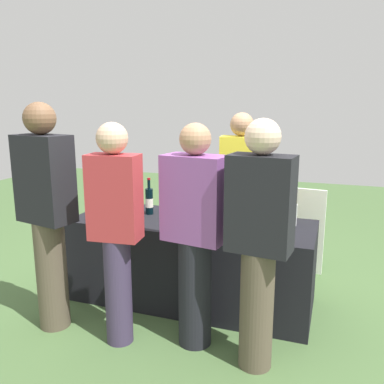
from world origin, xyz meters
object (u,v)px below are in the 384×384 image
object	(u,v)px
wine_glass_3	(274,220)
guest_1	(116,226)
ice_bucket	(285,214)
menu_board	(296,230)
wine_glass_0	(121,210)
wine_bottle_3	(205,205)
wine_glass_2	(255,218)
guest_3	(259,239)
guest_0	(47,211)
server_pouring	(240,191)
wine_bottle_0	(128,198)
guest_2	(195,231)
wine_bottle_2	(189,204)
wine_bottle_1	(149,201)
wine_bottle_5	(266,209)
wine_bottle_4	(221,206)
wine_glass_1	(195,214)

from	to	relation	value
wine_glass_3	guest_1	distance (m)	1.20
ice_bucket	menu_board	bearing A→B (deg)	87.72
wine_glass_0	wine_bottle_3	bearing A→B (deg)	23.30
wine_glass_2	guest_3	world-z (taller)	guest_3
wine_bottle_3	wine_glass_3	world-z (taller)	wine_bottle_3
guest_0	server_pouring	bearing A→B (deg)	60.92
server_pouring	guest_1	xyz separation A→B (m)	(-0.56, -1.36, -0.01)
server_pouring	ice_bucket	bearing A→B (deg)	129.40
wine_bottle_0	guest_3	xyz separation A→B (m)	(1.39, -0.89, 0.04)
guest_2	server_pouring	bearing A→B (deg)	97.14
wine_glass_0	guest_0	bearing A→B (deg)	-116.87
wine_bottle_2	wine_bottle_3	size ratio (longest dim) A/B	0.93
wine_bottle_1	guest_0	distance (m)	0.95
wine_bottle_5	server_pouring	distance (m)	0.54
wine_bottle_4	wine_glass_0	world-z (taller)	wine_bottle_4
wine_bottle_2	wine_bottle_4	bearing A→B (deg)	8.23
guest_0	wine_bottle_2	bearing A→B (deg)	59.48
wine_bottle_4	wine_glass_0	xyz separation A→B (m)	(-0.78, -0.35, -0.02)
wine_bottle_5	guest_1	xyz separation A→B (m)	(-0.88, -0.93, 0.03)
wine_bottle_1	wine_bottle_2	world-z (taller)	wine_bottle_1
wine_glass_2	wine_glass_3	xyz separation A→B (m)	(0.14, 0.00, -0.01)
server_pouring	wine_bottle_2	bearing A→B (deg)	44.09
guest_2	wine_bottle_0	bearing A→B (deg)	149.36
server_pouring	guest_1	size ratio (longest dim) A/B	1.02
ice_bucket	wine_bottle_3	bearing A→B (deg)	-175.19
wine_bottle_2	guest_0	distance (m)	1.19
wine_bottle_4	wine_glass_0	size ratio (longest dim) A/B	2.35
wine_bottle_2	menu_board	bearing A→B (deg)	45.02
wine_bottle_4	guest_0	bearing A→B (deg)	-139.18
guest_0	guest_3	xyz separation A→B (m)	(1.57, 0.03, -0.05)
wine_bottle_5	wine_glass_1	world-z (taller)	wine_bottle_5
wine_bottle_4	wine_bottle_1	bearing A→B (deg)	-172.34
wine_bottle_0	guest_2	distance (m)	1.21
wine_glass_1	menu_board	world-z (taller)	menu_board
wine_glass_1	ice_bucket	bearing A→B (deg)	23.42
wine_bottle_4	guest_1	size ratio (longest dim) A/B	0.20
wine_glass_2	menu_board	distance (m)	1.17
wine_bottle_2	wine_glass_1	bearing A→B (deg)	-59.90
wine_bottle_5	wine_bottle_3	bearing A→B (deg)	-174.80
wine_bottle_3	wine_glass_2	xyz separation A→B (m)	(0.47, -0.20, -0.02)
wine_glass_1	guest_2	bearing A→B (deg)	-71.08
wine_bottle_0	guest_1	distance (m)	1.02
wine_bottle_4	wine_glass_0	distance (m)	0.85
wine_glass_1	wine_glass_3	world-z (taller)	wine_glass_1
wine_bottle_1	wine_bottle_3	size ratio (longest dim) A/B	0.97
wine_glass_1	guest_2	size ratio (longest dim) A/B	0.09
guest_1	wine_glass_1	bearing A→B (deg)	54.90
wine_glass_0	guest_2	distance (m)	0.92
wine_glass_0	wine_glass_2	world-z (taller)	wine_glass_2
wine_glass_1	wine_glass_2	size ratio (longest dim) A/B	0.99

